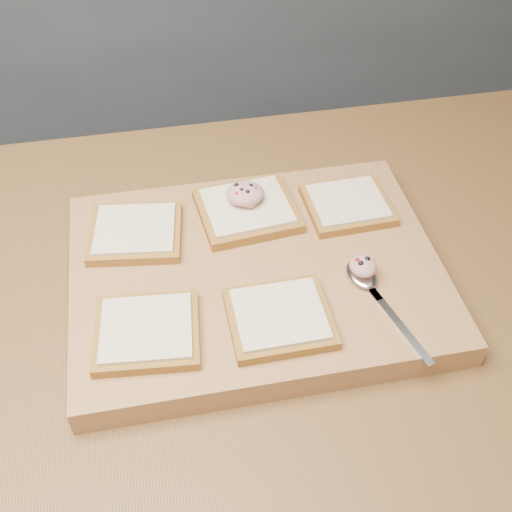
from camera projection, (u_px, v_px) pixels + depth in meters
The scene contains 11 objects.
island_counter at pixel (236, 457), 1.16m from camera, with size 2.00×0.80×0.90m.
back_counter at pixel (164, 61), 2.13m from camera, with size 3.60×0.62×0.94m.
cutting_board at pixel (256, 275), 0.84m from camera, with size 0.47×0.36×0.04m, color #B77F4E.
bread_far_left at pixel (135, 232), 0.86m from camera, with size 0.13×0.13×0.02m.
bread_far_center at pixel (247, 210), 0.89m from camera, with size 0.14×0.13×0.02m.
bread_far_right at pixel (347, 204), 0.90m from camera, with size 0.12×0.11×0.02m.
bread_near_left at pixel (147, 331), 0.74m from camera, with size 0.13×0.12×0.02m.
bread_near_center at pixel (279, 317), 0.75m from camera, with size 0.12×0.11×0.02m.
tuna_salad_dollop at pixel (245, 193), 0.88m from camera, with size 0.05×0.05×0.02m.
spoon at pixel (367, 282), 0.80m from camera, with size 0.06×0.17×0.01m.
spoon_salad at pixel (363, 266), 0.79m from camera, with size 0.03×0.04×0.02m.
Camera 1 is at (-0.07, -0.55, 1.53)m, focal length 45.00 mm.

